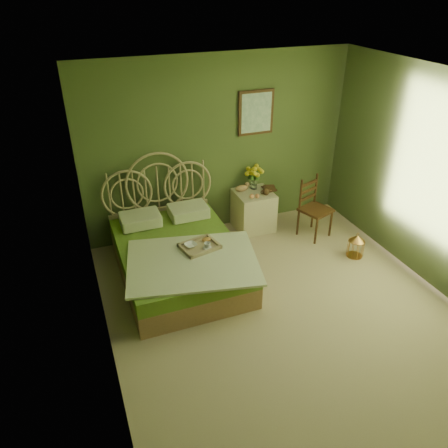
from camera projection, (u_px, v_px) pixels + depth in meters
name	position (u px, v px, depth m)	size (l,w,h in m)	color
floor	(286.00, 314.00, 5.14)	(4.50, 4.50, 0.00)	tan
ceiling	(307.00, 88.00, 3.84)	(4.50, 4.50, 0.00)	silver
wall_back	(219.00, 147.00, 6.31)	(4.00, 4.00, 0.00)	#4B5C30
wall_left	(96.00, 256.00, 3.87)	(4.50, 4.50, 0.00)	#4B5C30
wall_right	(446.00, 188.00, 5.11)	(4.50, 4.50, 0.00)	#4B5C30
wall_art	(256.00, 113.00, 6.24)	(0.54, 0.04, 0.64)	#361B0E
bed	(178.00, 255.00, 5.67)	(1.74, 2.20, 1.36)	tan
nightstand	(253.00, 206.00, 6.71)	(0.55, 0.55, 1.04)	beige
chair	(314.00, 203.00, 6.49)	(0.52, 0.52, 0.91)	#361B0E
birdcage	(356.00, 246.00, 6.11)	(0.22, 0.22, 0.34)	#BB7B3C
book_lower	(264.00, 190.00, 6.64)	(0.17, 0.23, 0.02)	#381E0F
book_upper	(264.00, 188.00, 6.63)	(0.17, 0.23, 0.02)	#472819
cereal_bowl	(191.00, 245.00, 5.42)	(0.15, 0.15, 0.04)	white
coffee_cup	(207.00, 245.00, 5.38)	(0.08, 0.08, 0.08)	white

